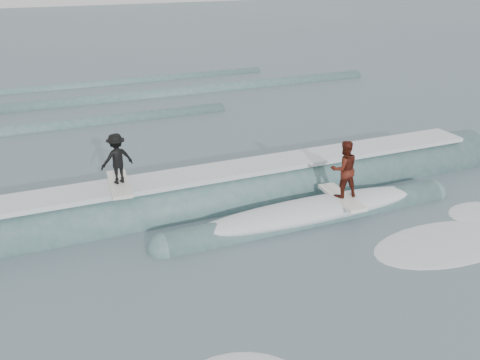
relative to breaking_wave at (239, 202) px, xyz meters
name	(u,v)px	position (x,y,z in m)	size (l,w,h in m)	color
ground	(282,256)	(-0.26, -3.40, -0.05)	(160.00, 160.00, 0.00)	#40515E
breaking_wave	(239,202)	(0.00, 0.00, 0.00)	(22.16, 3.82, 2.07)	#3C6265
surfer_black	(117,162)	(-3.61, 0.32, 1.79)	(1.03, 2.05, 1.56)	silver
surfer_red	(344,172)	(2.53, -1.88, 1.30)	(0.92, 2.03, 1.83)	white
whitewater	(373,276)	(1.34, -5.12, -0.05)	(17.31, 8.43, 0.10)	white
far_swells	(112,102)	(-1.19, 14.25, -0.05)	(33.00, 8.65, 0.80)	#3C6265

